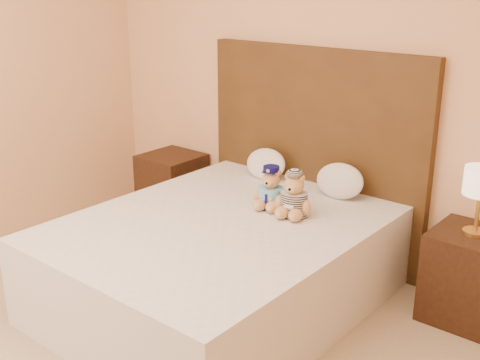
{
  "coord_description": "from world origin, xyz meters",
  "views": [
    {
      "loc": [
        2.24,
        -1.31,
        1.96
      ],
      "look_at": [
        -0.05,
        1.45,
        0.74
      ],
      "focal_mm": 45.0,
      "sensor_mm": 36.0,
      "label": 1
    }
  ],
  "objects_px": {
    "bed": "(221,262)",
    "nightstand_left": "(172,186)",
    "teddy_prisoner": "(294,194)",
    "pillow_right": "(340,179)",
    "pillow_left": "(266,163)",
    "teddy_police": "(271,187)",
    "nightstand_right": "(469,276)"
  },
  "relations": [
    {
      "from": "bed",
      "to": "nightstand_left",
      "type": "bearing_deg",
      "value": 147.38
    },
    {
      "from": "nightstand_left",
      "to": "teddy_police",
      "type": "distance_m",
      "value": 1.47
    },
    {
      "from": "teddy_police",
      "to": "pillow_left",
      "type": "height_order",
      "value": "teddy_police"
    },
    {
      "from": "teddy_prisoner",
      "to": "pillow_left",
      "type": "height_order",
      "value": "teddy_prisoner"
    },
    {
      "from": "bed",
      "to": "teddy_police",
      "type": "height_order",
      "value": "teddy_police"
    },
    {
      "from": "nightstand_right",
      "to": "teddy_prisoner",
      "type": "distance_m",
      "value": 1.14
    },
    {
      "from": "teddy_police",
      "to": "nightstand_left",
      "type": "bearing_deg",
      "value": 149.19
    },
    {
      "from": "nightstand_right",
      "to": "pillow_left",
      "type": "xyz_separation_m",
      "value": [
        -1.54,
        0.03,
        0.39
      ]
    },
    {
      "from": "pillow_left",
      "to": "pillow_right",
      "type": "height_order",
      "value": "pillow_right"
    },
    {
      "from": "bed",
      "to": "nightstand_left",
      "type": "distance_m",
      "value": 1.48
    },
    {
      "from": "bed",
      "to": "pillow_left",
      "type": "xyz_separation_m",
      "value": [
        -0.29,
        0.83,
        0.39
      ]
    },
    {
      "from": "pillow_left",
      "to": "teddy_prisoner",
      "type": "bearing_deg",
      "value": -39.25
    },
    {
      "from": "teddy_police",
      "to": "pillow_right",
      "type": "distance_m",
      "value": 0.51
    },
    {
      "from": "nightstand_right",
      "to": "teddy_police",
      "type": "height_order",
      "value": "teddy_police"
    },
    {
      "from": "bed",
      "to": "teddy_police",
      "type": "distance_m",
      "value": 0.57
    },
    {
      "from": "nightstand_left",
      "to": "pillow_right",
      "type": "xyz_separation_m",
      "value": [
        1.58,
        0.03,
        0.4
      ]
    },
    {
      "from": "bed",
      "to": "teddy_prisoner",
      "type": "distance_m",
      "value": 0.62
    },
    {
      "from": "bed",
      "to": "nightstand_right",
      "type": "bearing_deg",
      "value": 32.62
    },
    {
      "from": "pillow_left",
      "to": "teddy_police",
      "type": "bearing_deg",
      "value": -49.52
    },
    {
      "from": "nightstand_left",
      "to": "teddy_prisoner",
      "type": "bearing_deg",
      "value": -16.03
    },
    {
      "from": "teddy_prisoner",
      "to": "pillow_right",
      "type": "relative_size",
      "value": 0.8
    },
    {
      "from": "nightstand_left",
      "to": "nightstand_right",
      "type": "distance_m",
      "value": 2.5
    },
    {
      "from": "nightstand_left",
      "to": "pillow_left",
      "type": "height_order",
      "value": "pillow_left"
    },
    {
      "from": "teddy_prisoner",
      "to": "pillow_left",
      "type": "bearing_deg",
      "value": 128.73
    },
    {
      "from": "teddy_prisoner",
      "to": "pillow_right",
      "type": "bearing_deg",
      "value": 72.84
    },
    {
      "from": "teddy_prisoner",
      "to": "bed",
      "type": "bearing_deg",
      "value": -140.86
    },
    {
      "from": "nightstand_left",
      "to": "teddy_police",
      "type": "xyz_separation_m",
      "value": [
        1.35,
        -0.42,
        0.41
      ]
    },
    {
      "from": "teddy_police",
      "to": "pillow_left",
      "type": "distance_m",
      "value": 0.6
    },
    {
      "from": "teddy_prisoner",
      "to": "pillow_right",
      "type": "height_order",
      "value": "teddy_prisoner"
    },
    {
      "from": "nightstand_right",
      "to": "bed",
      "type": "bearing_deg",
      "value": -147.38
    },
    {
      "from": "nightstand_left",
      "to": "pillow_left",
      "type": "xyz_separation_m",
      "value": [
        0.96,
        0.03,
        0.39
      ]
    },
    {
      "from": "nightstand_left",
      "to": "pillow_left",
      "type": "relative_size",
      "value": 1.66
    }
  ]
}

